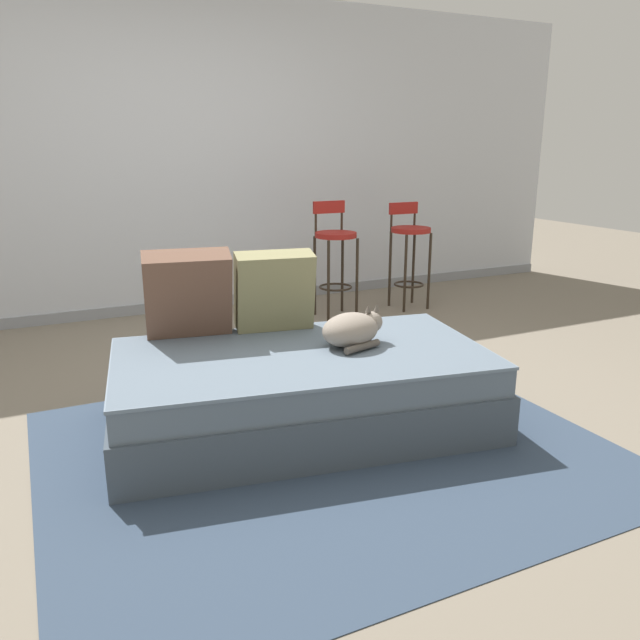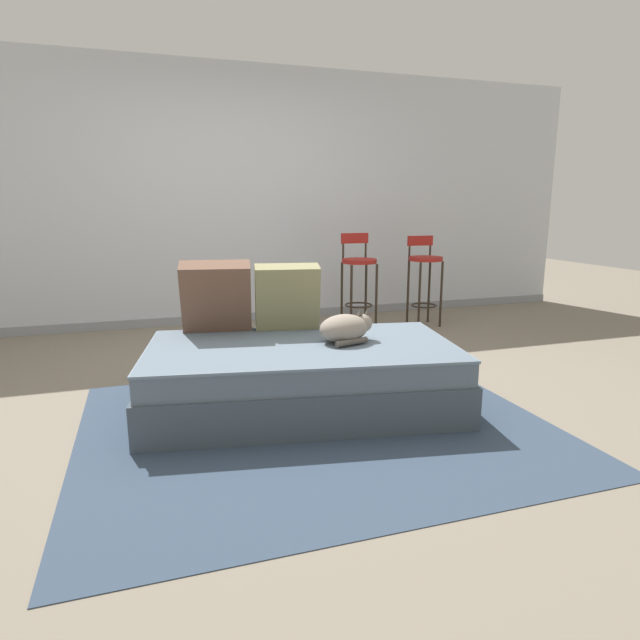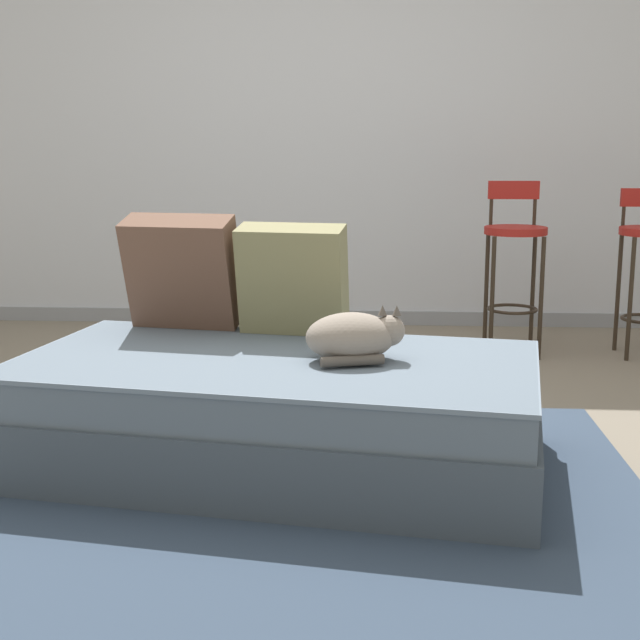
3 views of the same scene
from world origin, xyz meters
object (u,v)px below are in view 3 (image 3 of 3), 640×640
Objects in this scene: couch at (277,411)px; throw_pillow_middle at (293,279)px; cat at (354,336)px; throw_pillow_corner at (183,272)px; bar_stool_near_window at (514,251)px.

throw_pillow_middle reaches higher than couch.
throw_pillow_middle reaches higher than cat.
cat reaches higher than couch.
cat is at bearing -3.91° from couch.
couch is 0.79m from throw_pillow_corner.
throw_pillow_corner is 0.51× the size of bar_stool_near_window.
throw_pillow_middle is at bearing -127.46° from bar_stool_near_window.
throw_pillow_middle is (0.46, -0.08, -0.02)m from throw_pillow_corner.
cat is (0.26, -0.43, -0.14)m from throw_pillow_middle.
couch is 0.40m from cat.
throw_pillow_corner is at bearing 170.56° from throw_pillow_middle.
couch is 0.59m from throw_pillow_middle.
bar_stool_near_window is at bearing 52.54° from throw_pillow_middle.
cat is (0.28, -0.02, 0.28)m from couch.
throw_pillow_corner is 0.46m from throw_pillow_middle.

